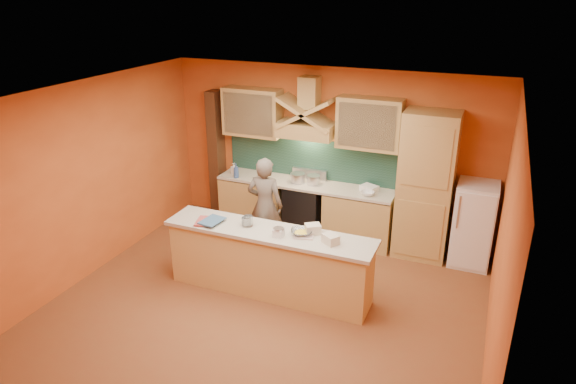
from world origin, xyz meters
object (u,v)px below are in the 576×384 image
at_px(person, 265,205).
at_px(mixing_bowl, 302,232).
at_px(fridge, 473,224).
at_px(kitchen_scale, 279,233).
at_px(stove, 305,209).

distance_m(person, mixing_bowl, 1.45).
xyz_separation_m(fridge, person, (-3.05, -0.82, 0.13)).
bearing_deg(person, kitchen_scale, 115.70).
bearing_deg(fridge, mixing_bowl, -138.00).
height_order(person, mixing_bowl, person).
bearing_deg(fridge, kitchen_scale, -139.01).
xyz_separation_m(kitchen_scale, mixing_bowl, (0.26, 0.16, -0.02)).
relative_size(fridge, person, 0.83).
distance_m(fridge, person, 3.17).
relative_size(fridge, kitchen_scale, 10.45).
bearing_deg(mixing_bowl, kitchen_scale, -148.26).
xyz_separation_m(person, mixing_bowl, (1.00, -1.02, 0.20)).
height_order(fridge, kitchen_scale, fridge).
bearing_deg(fridge, person, -164.90).
bearing_deg(stove, person, -113.21).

